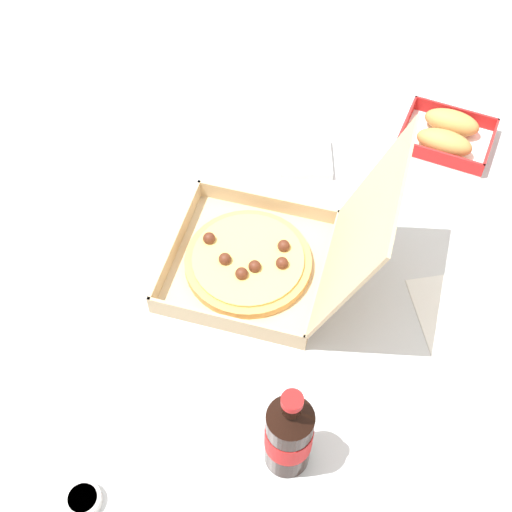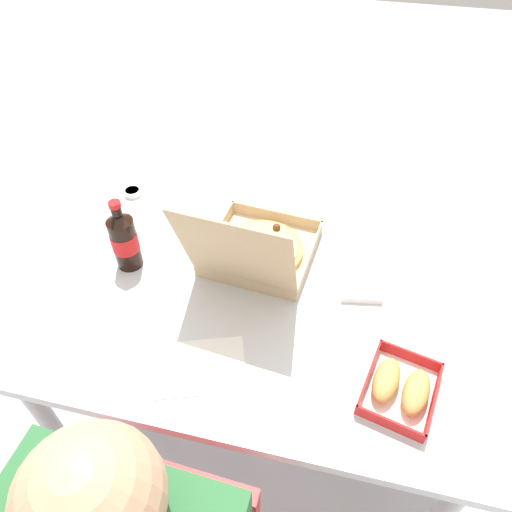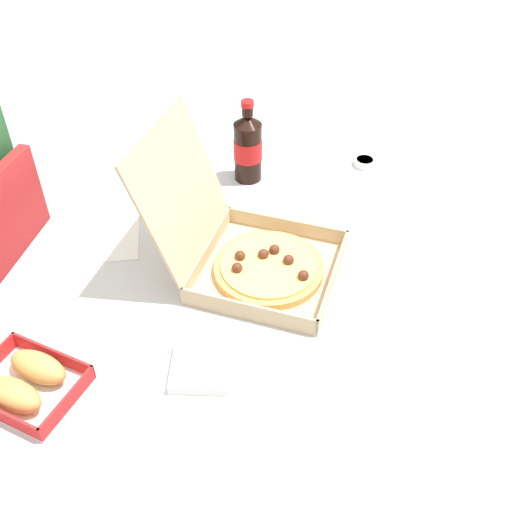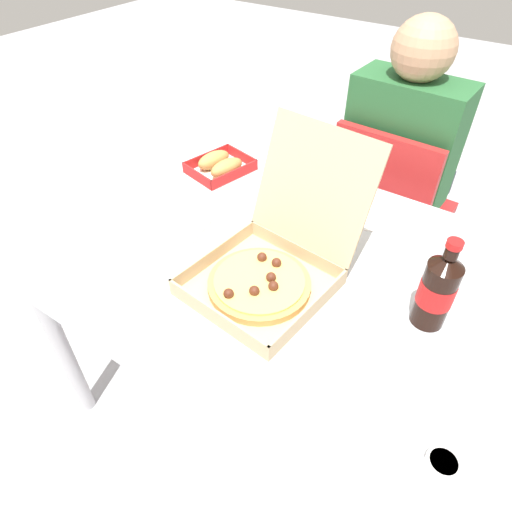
{
  "view_description": "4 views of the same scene",
  "coord_description": "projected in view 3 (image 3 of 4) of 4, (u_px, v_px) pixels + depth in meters",
  "views": [
    {
      "loc": [
        0.79,
        0.03,
        1.83
      ],
      "look_at": [
        0.02,
        -0.11,
        0.73
      ],
      "focal_mm": 49.86,
      "sensor_mm": 36.0,
      "label": 1
    },
    {
      "loc": [
        -0.18,
        0.82,
        1.67
      ],
      "look_at": [
        0.03,
        -0.04,
        0.78
      ],
      "focal_mm": 32.54,
      "sensor_mm": 36.0,
      "label": 2
    },
    {
      "loc": [
        -0.93,
        -0.3,
        1.63
      ],
      "look_at": [
        0.03,
        -0.09,
        0.75
      ],
      "focal_mm": 42.47,
      "sensor_mm": 36.0,
      "label": 3
    },
    {
      "loc": [
        0.44,
        -0.73,
        1.46
      ],
      "look_at": [
        -0.03,
        -0.05,
        0.74
      ],
      "focal_mm": 31.24,
      "sensor_mm": 36.0,
      "label": 4
    }
  ],
  "objects": [
    {
      "name": "paper_menu",
      "position": [
        107.0,
        233.0,
        1.45
      ],
      "size": [
        0.25,
        0.21,
        0.0
      ],
      "primitive_type": "cube",
      "rotation": [
        0.0,
        0.0,
        0.34
      ],
      "color": "white",
      "rests_on": "dining_table"
    },
    {
      "name": "ground_plane",
      "position": [
        224.0,
        446.0,
        1.81
      ],
      "size": [
        10.0,
        10.0,
        0.0
      ],
      "primitive_type": "plane",
      "color": "#B2B2B7"
    },
    {
      "name": "napkin_pile",
      "position": [
        201.0,
        368.0,
        1.13
      ],
      "size": [
        0.13,
        0.13,
        0.02
      ],
      "primitive_type": "cube",
      "rotation": [
        0.0,
        0.0,
        0.18
      ],
      "color": "white",
      "rests_on": "dining_table"
    },
    {
      "name": "pizza_box_open",
      "position": [
        252.0,
        254.0,
        1.32
      ],
      "size": [
        0.33,
        0.42,
        0.32
      ],
      "color": "tan",
      "rests_on": "dining_table"
    },
    {
      "name": "bread_side_box",
      "position": [
        26.0,
        382.0,
        1.09
      ],
      "size": [
        0.19,
        0.22,
        0.06
      ],
      "color": "white",
      "rests_on": "dining_table"
    },
    {
      "name": "dipping_sauce_cup",
      "position": [
        364.0,
        162.0,
        1.66
      ],
      "size": [
        0.06,
        0.06,
        0.02
      ],
      "color": "white",
      "rests_on": "dining_table"
    },
    {
      "name": "cola_bottle",
      "position": [
        248.0,
        147.0,
        1.56
      ],
      "size": [
        0.07,
        0.07,
        0.22
      ],
      "color": "black",
      "rests_on": "dining_table"
    },
    {
      "name": "dining_table",
      "position": [
        214.0,
        298.0,
        1.39
      ],
      "size": [
        1.22,
        0.89,
        0.71
      ],
      "color": "silver",
      "rests_on": "ground_plane"
    }
  ]
}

